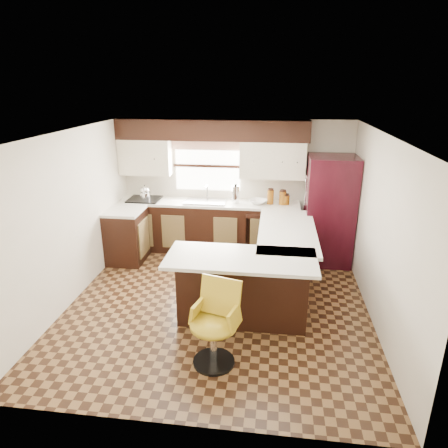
# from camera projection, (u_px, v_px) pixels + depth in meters

# --- Properties ---
(floor) EXTENTS (4.40, 4.40, 0.00)m
(floor) POSITION_uv_depth(u_px,v_px,m) (218.00, 303.00, 5.76)
(floor) COLOR #49301A
(floor) RESTS_ON ground
(ceiling) EXTENTS (4.40, 4.40, 0.00)m
(ceiling) POSITION_uv_depth(u_px,v_px,m) (217.00, 134.00, 4.95)
(ceiling) COLOR silver
(ceiling) RESTS_ON wall_back
(wall_back) EXTENTS (4.40, 0.00, 4.40)m
(wall_back) POSITION_uv_depth(u_px,v_px,m) (235.00, 185.00, 7.41)
(wall_back) COLOR beige
(wall_back) RESTS_ON floor
(wall_front) EXTENTS (4.40, 0.00, 4.40)m
(wall_front) POSITION_uv_depth(u_px,v_px,m) (180.00, 314.00, 3.30)
(wall_front) COLOR beige
(wall_front) RESTS_ON floor
(wall_left) EXTENTS (0.00, 4.40, 4.40)m
(wall_left) POSITION_uv_depth(u_px,v_px,m) (70.00, 218.00, 5.61)
(wall_left) COLOR beige
(wall_left) RESTS_ON floor
(wall_right) EXTENTS (0.00, 4.40, 4.40)m
(wall_right) POSITION_uv_depth(u_px,v_px,m) (380.00, 232.00, 5.10)
(wall_right) COLOR beige
(wall_right) RESTS_ON floor
(base_cab_back) EXTENTS (3.30, 0.60, 0.90)m
(base_cab_back) POSITION_uv_depth(u_px,v_px,m) (209.00, 227.00, 7.44)
(base_cab_back) COLOR black
(base_cab_back) RESTS_ON floor
(base_cab_left) EXTENTS (0.60, 0.70, 0.90)m
(base_cab_left) POSITION_uv_depth(u_px,v_px,m) (127.00, 237.00, 6.99)
(base_cab_left) COLOR black
(base_cab_left) RESTS_ON floor
(counter_back) EXTENTS (3.30, 0.60, 0.04)m
(counter_back) POSITION_uv_depth(u_px,v_px,m) (208.00, 203.00, 7.28)
(counter_back) COLOR silver
(counter_back) RESTS_ON base_cab_back
(counter_left) EXTENTS (0.60, 0.70, 0.04)m
(counter_left) POSITION_uv_depth(u_px,v_px,m) (125.00, 211.00, 6.83)
(counter_left) COLOR silver
(counter_left) RESTS_ON base_cab_left
(soffit) EXTENTS (3.40, 0.35, 0.36)m
(soffit) POSITION_uv_depth(u_px,v_px,m) (211.00, 130.00, 6.95)
(soffit) COLOR black
(soffit) RESTS_ON wall_back
(upper_cab_left) EXTENTS (0.94, 0.35, 0.64)m
(upper_cab_left) POSITION_uv_depth(u_px,v_px,m) (146.00, 157.00, 7.27)
(upper_cab_left) COLOR beige
(upper_cab_left) RESTS_ON wall_back
(upper_cab_right) EXTENTS (1.14, 0.35, 0.64)m
(upper_cab_right) POSITION_uv_depth(u_px,v_px,m) (273.00, 160.00, 6.99)
(upper_cab_right) COLOR beige
(upper_cab_right) RESTS_ON wall_back
(window_pane) EXTENTS (1.20, 0.02, 0.90)m
(window_pane) POSITION_uv_depth(u_px,v_px,m) (208.00, 166.00, 7.33)
(window_pane) COLOR white
(window_pane) RESTS_ON wall_back
(valance) EXTENTS (1.30, 0.06, 0.18)m
(valance) POSITION_uv_depth(u_px,v_px,m) (207.00, 145.00, 7.17)
(valance) COLOR #D19B93
(valance) RESTS_ON wall_back
(sink) EXTENTS (0.75, 0.45, 0.03)m
(sink) POSITION_uv_depth(u_px,v_px,m) (206.00, 201.00, 7.25)
(sink) COLOR #B2B2B7
(sink) RESTS_ON counter_back
(dishwasher) EXTENTS (0.58, 0.03, 0.78)m
(dishwasher) POSITION_uv_depth(u_px,v_px,m) (262.00, 236.00, 7.06)
(dishwasher) COLOR black
(dishwasher) RESTS_ON floor
(cooktop) EXTENTS (0.58, 0.50, 0.02)m
(cooktop) POSITION_uv_depth(u_px,v_px,m) (144.00, 199.00, 7.39)
(cooktop) COLOR black
(cooktop) RESTS_ON counter_back
(peninsula_long) EXTENTS (0.60, 1.95, 0.90)m
(peninsula_long) POSITION_uv_depth(u_px,v_px,m) (282.00, 260.00, 6.08)
(peninsula_long) COLOR black
(peninsula_long) RESTS_ON floor
(peninsula_return) EXTENTS (1.65, 0.60, 0.90)m
(peninsula_return) POSITION_uv_depth(u_px,v_px,m) (243.00, 289.00, 5.24)
(peninsula_return) COLOR black
(peninsula_return) RESTS_ON floor
(counter_pen_long) EXTENTS (0.84, 1.95, 0.04)m
(counter_pen_long) POSITION_uv_depth(u_px,v_px,m) (287.00, 231.00, 5.92)
(counter_pen_long) COLOR silver
(counter_pen_long) RESTS_ON peninsula_long
(counter_pen_return) EXTENTS (1.89, 0.84, 0.04)m
(counter_pen_return) POSITION_uv_depth(u_px,v_px,m) (241.00, 259.00, 5.00)
(counter_pen_return) COLOR silver
(counter_pen_return) RESTS_ON peninsula_return
(refrigerator) EXTENTS (0.80, 0.77, 1.86)m
(refrigerator) POSITION_uv_depth(u_px,v_px,m) (329.00, 211.00, 6.82)
(refrigerator) COLOR black
(refrigerator) RESTS_ON floor
(bar_chair) EXTENTS (0.64, 0.64, 0.97)m
(bar_chair) POSITION_uv_depth(u_px,v_px,m) (213.00, 326.00, 4.37)
(bar_chair) COLOR gold
(bar_chair) RESTS_ON floor
(kettle) EXTENTS (0.19, 0.19, 0.26)m
(kettle) POSITION_uv_depth(u_px,v_px,m) (145.00, 192.00, 7.34)
(kettle) COLOR silver
(kettle) RESTS_ON cooktop
(percolator) EXTENTS (0.13, 0.13, 0.31)m
(percolator) POSITION_uv_depth(u_px,v_px,m) (236.00, 194.00, 7.16)
(percolator) COLOR silver
(percolator) RESTS_ON counter_back
(mixing_bowl) EXTENTS (0.41, 0.41, 0.08)m
(mixing_bowl) POSITION_uv_depth(u_px,v_px,m) (258.00, 202.00, 7.15)
(mixing_bowl) COLOR white
(mixing_bowl) RESTS_ON counter_back
(canister_large) EXTENTS (0.12, 0.12, 0.25)m
(canister_large) POSITION_uv_depth(u_px,v_px,m) (270.00, 197.00, 7.11)
(canister_large) COLOR brown
(canister_large) RESTS_ON counter_back
(canister_med) EXTENTS (0.13, 0.13, 0.23)m
(canister_med) POSITION_uv_depth(u_px,v_px,m) (283.00, 198.00, 7.09)
(canister_med) COLOR brown
(canister_med) RESTS_ON counter_back
(canister_small) EXTENTS (0.14, 0.14, 0.16)m
(canister_small) POSITION_uv_depth(u_px,v_px,m) (286.00, 200.00, 7.09)
(canister_small) COLOR brown
(canister_small) RESTS_ON counter_back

